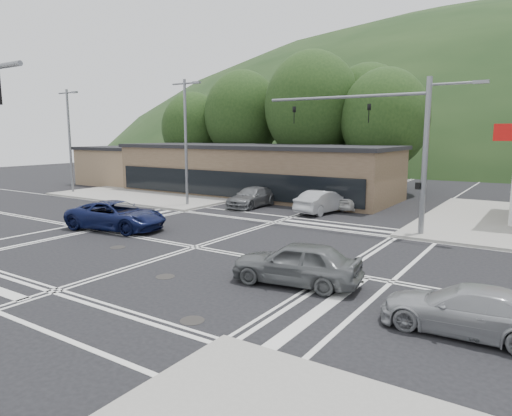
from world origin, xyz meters
The scene contains 19 objects.
ground centered at (0.00, 0.00, 0.00)m, with size 120.00×120.00×0.00m, color black.
sidewalk_nw centered at (-15.00, 15.00, 0.07)m, with size 16.00×16.00×0.15m, color gray.
commercial_row centered at (-8.00, 17.00, 2.00)m, with size 24.00×8.00×4.00m, color brown.
commercial_nw centered at (-24.00, 17.00, 1.80)m, with size 8.00×7.00×3.60m, color #846B4F.
hill_north centered at (0.00, 90.00, 0.00)m, with size 252.00×126.00×140.00m, color #1B3116.
tree_n_a centered at (-14.00, 24.00, 7.14)m, with size 8.00×8.00×11.75m.
tree_n_b centered at (-6.00, 24.00, 7.79)m, with size 9.00×9.00×12.98m.
tree_n_c centered at (1.00, 24.00, 6.49)m, with size 7.60×7.60×10.87m.
tree_n_d centered at (-20.00, 23.00, 5.84)m, with size 6.80×6.80×9.76m.
tree_n_e centered at (-2.00, 28.00, 7.14)m, with size 8.40×8.40×11.98m.
streetlight_nw centered at (-8.44, 9.00, 5.05)m, with size 2.50×0.25×9.00m.
streetlight_w centered at (-21.94, 9.00, 5.05)m, with size 2.50×0.25×9.00m.
signal_mast_ne centered at (6.95, 8.20, 5.07)m, with size 11.65×0.30×8.00m.
car_blue_west centered at (-6.25, 0.70, 0.78)m, with size 2.60×5.64×1.57m, color #0E153E.
car_grey_center centered at (6.45, -2.06, 0.77)m, with size 1.82×4.53×1.54m, color #5A5D5F.
car_silver_east centered at (12.11, -3.12, 0.64)m, with size 1.81×4.44×1.29m, color #97999E.
car_queue_a centered at (1.00, 11.85, 0.76)m, with size 1.60×4.60×1.52m, color #999B9F.
car_queue_b centered at (2.14, 14.32, 0.67)m, with size 1.59×3.94×1.34m, color white.
car_northbound centered at (-4.42, 11.39, 0.70)m, with size 1.96×4.83×1.40m, color slate.
Camera 1 is at (13.71, -15.72, 5.23)m, focal length 32.00 mm.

